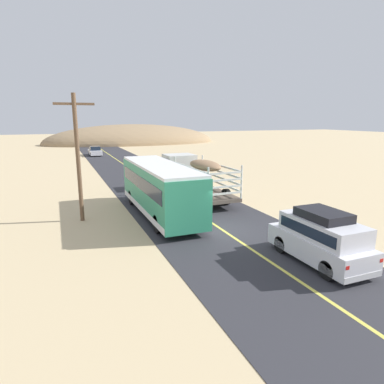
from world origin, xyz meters
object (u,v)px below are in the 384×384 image
Objects in this scene: livestock_truck at (188,171)px; power_pole_near at (78,154)px; car_far at (95,151)px; bus at (160,188)px; suv_near at (321,237)px.

livestock_truck is 10.07m from power_pole_near.
bus is at bearing -90.05° from car_far.
suv_near is at bearing -48.60° from power_pole_near.
suv_near is 13.66m from power_pole_near.
bus is at bearing -127.16° from livestock_truck.
bus reaches higher than suv_near.
livestock_truck is at bearing 90.69° from suv_near.
livestock_truck is at bearing 52.84° from bus.
suv_near is 1.05× the size of car_far.
car_far is at bearing 97.29° from livestock_truck.
suv_near is 0.46× the size of bus.
power_pole_near reaches higher than bus.
power_pole_near is (-4.69, -35.72, 3.28)m from car_far.
bus is 2.27× the size of car_far.
bus is 36.38m from car_far.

